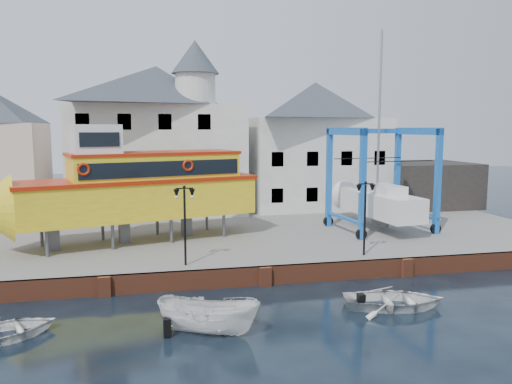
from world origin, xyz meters
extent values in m
plane|color=black|center=(0.00, 0.00, 0.00)|extent=(140.00, 140.00, 0.00)
cube|color=slate|center=(0.00, 11.00, 0.50)|extent=(44.00, 22.00, 1.00)
cube|color=brown|center=(0.00, 0.12, 0.50)|extent=(44.00, 0.25, 1.00)
cube|color=brown|center=(-8.00, -0.05, 0.50)|extent=(0.60, 0.36, 1.00)
cube|color=brown|center=(0.00, -0.05, 0.50)|extent=(0.60, 0.36, 1.00)
cube|color=brown|center=(8.00, -0.05, 0.50)|extent=(0.60, 0.36, 1.00)
cube|color=silver|center=(-5.00, 18.50, 5.50)|extent=(14.00, 8.00, 9.00)
pyramid|color=#30353F|center=(-5.00, 18.50, 11.60)|extent=(14.00, 8.00, 3.20)
cube|color=black|center=(-10.50, 14.54, 2.60)|extent=(1.00, 0.08, 1.20)
cube|color=black|center=(-7.50, 14.54, 2.60)|extent=(1.00, 0.08, 1.20)
cube|color=black|center=(-4.50, 14.54, 2.60)|extent=(1.00, 0.08, 1.20)
cube|color=black|center=(-1.50, 14.54, 2.60)|extent=(1.00, 0.08, 1.20)
cube|color=black|center=(-10.50, 14.54, 5.60)|extent=(1.00, 0.08, 1.20)
cube|color=black|center=(-7.50, 14.54, 5.60)|extent=(1.00, 0.08, 1.20)
cube|color=black|center=(-4.50, 14.54, 5.60)|extent=(1.00, 0.08, 1.20)
cube|color=black|center=(-1.50, 14.54, 5.60)|extent=(1.00, 0.08, 1.20)
cube|color=black|center=(-10.50, 14.54, 8.60)|extent=(1.00, 0.08, 1.20)
cube|color=black|center=(-7.50, 14.54, 8.60)|extent=(1.00, 0.08, 1.20)
cube|color=black|center=(-4.50, 14.54, 8.60)|extent=(1.00, 0.08, 1.20)
cube|color=black|center=(-1.50, 14.54, 8.60)|extent=(1.00, 0.08, 1.20)
cylinder|color=silver|center=(-2.00, 16.10, 11.20)|extent=(3.20, 3.20, 2.40)
cone|color=#30353F|center=(-2.00, 16.10, 13.70)|extent=(3.80, 3.80, 2.60)
cube|color=silver|center=(9.00, 19.00, 5.00)|extent=(12.00, 8.00, 8.00)
pyramid|color=#30353F|center=(9.00, 19.00, 10.60)|extent=(12.00, 8.00, 3.20)
cube|color=black|center=(4.50, 15.04, 2.60)|extent=(1.00, 0.08, 1.20)
cube|color=black|center=(7.50, 15.04, 2.60)|extent=(1.00, 0.08, 1.20)
cube|color=black|center=(10.50, 15.04, 2.60)|extent=(1.00, 0.08, 1.20)
cube|color=black|center=(13.50, 15.04, 2.60)|extent=(1.00, 0.08, 1.20)
cube|color=black|center=(4.50, 15.04, 5.60)|extent=(1.00, 0.08, 1.20)
cube|color=black|center=(7.50, 15.04, 5.60)|extent=(1.00, 0.08, 1.20)
cube|color=black|center=(10.50, 15.04, 5.60)|extent=(1.00, 0.08, 1.20)
cube|color=black|center=(13.50, 15.04, 5.60)|extent=(1.00, 0.08, 1.20)
cube|color=black|center=(19.00, 17.00, 3.00)|extent=(8.00, 7.00, 4.00)
cylinder|color=black|center=(-4.00, 1.20, 3.00)|extent=(0.12, 0.12, 4.00)
cube|color=black|center=(-4.00, 1.20, 5.05)|extent=(0.90, 0.06, 0.06)
sphere|color=black|center=(-4.00, 1.20, 5.12)|extent=(0.16, 0.16, 0.16)
cone|color=black|center=(-4.40, 1.20, 4.78)|extent=(0.32, 0.32, 0.45)
sphere|color=silver|center=(-4.40, 1.20, 4.60)|extent=(0.18, 0.18, 0.18)
cone|color=black|center=(-3.60, 1.20, 4.78)|extent=(0.32, 0.32, 0.45)
sphere|color=silver|center=(-3.60, 1.20, 4.60)|extent=(0.18, 0.18, 0.18)
cylinder|color=black|center=(6.00, 1.20, 3.00)|extent=(0.12, 0.12, 4.00)
cube|color=black|center=(6.00, 1.20, 5.05)|extent=(0.90, 0.06, 0.06)
sphere|color=black|center=(6.00, 1.20, 5.12)|extent=(0.16, 0.16, 0.16)
cone|color=black|center=(5.60, 1.20, 4.78)|extent=(0.32, 0.32, 0.45)
sphere|color=silver|center=(5.60, 1.20, 4.60)|extent=(0.18, 0.18, 0.18)
cone|color=black|center=(6.40, 1.20, 4.78)|extent=(0.32, 0.32, 0.45)
sphere|color=silver|center=(6.40, 1.20, 4.60)|extent=(0.18, 0.18, 0.18)
cylinder|color=#59595E|center=(-11.41, 4.50, 1.77)|extent=(0.25, 0.25, 1.54)
cylinder|color=#59595E|center=(-12.23, 7.27, 1.77)|extent=(0.25, 0.25, 1.54)
cylinder|color=#59595E|center=(-7.95, 5.52, 1.77)|extent=(0.25, 0.25, 1.54)
cylinder|color=#59595E|center=(-8.77, 8.29, 1.77)|extent=(0.25, 0.25, 1.54)
cylinder|color=#59595E|center=(-4.50, 6.54, 1.77)|extent=(0.25, 0.25, 1.54)
cylinder|color=#59595E|center=(-5.32, 9.31, 1.77)|extent=(0.25, 0.25, 1.54)
cylinder|color=#59595E|center=(-1.04, 7.57, 1.77)|extent=(0.25, 0.25, 1.54)
cylinder|color=#59595E|center=(-1.86, 10.33, 1.77)|extent=(0.25, 0.25, 1.54)
cube|color=#59595E|center=(-11.33, 6.03, 1.77)|extent=(0.74, 0.67, 1.54)
cube|color=#59595E|center=(-7.38, 7.20, 1.77)|extent=(0.74, 0.67, 1.54)
cube|color=#59595E|center=(-3.43, 8.36, 1.77)|extent=(0.74, 0.67, 1.54)
cube|color=gold|center=(-6.39, 7.49, 3.68)|extent=(14.93, 7.84, 2.26)
cube|color=#A62007|center=(-6.39, 7.49, 4.91)|extent=(15.27, 8.08, 0.23)
cube|color=gold|center=(-5.40, 7.78, 5.63)|extent=(10.87, 6.27, 1.65)
cube|color=black|center=(-4.90, 6.07, 5.68)|extent=(9.50, 2.86, 0.93)
cube|color=black|center=(-5.91, 9.49, 5.68)|extent=(9.50, 2.86, 0.93)
cube|color=#A62007|center=(-5.40, 7.78, 6.55)|extent=(11.09, 6.43, 0.19)
cube|color=silver|center=(-8.86, 6.76, 7.39)|extent=(3.33, 3.33, 1.87)
cube|color=black|center=(-8.47, 5.45, 7.47)|extent=(2.17, 0.69, 0.82)
torus|color=#A62007|center=(-9.33, 4.71, 5.84)|extent=(0.73, 0.34, 0.72)
torus|color=#A62007|center=(-3.40, 6.46, 5.84)|extent=(0.73, 0.34, 0.72)
cube|color=#1872BA|center=(7.47, 4.91, 4.54)|extent=(0.39, 0.39, 7.08)
cylinder|color=black|center=(7.47, 4.91, 1.35)|extent=(0.73, 0.33, 0.71)
cube|color=#1872BA|center=(6.95, 9.59, 4.54)|extent=(0.39, 0.39, 7.08)
cylinder|color=black|center=(6.95, 9.59, 1.35)|extent=(0.73, 0.33, 0.71)
cube|color=#1872BA|center=(13.16, 5.55, 4.54)|extent=(0.39, 0.39, 7.08)
cylinder|color=black|center=(13.16, 5.55, 1.35)|extent=(0.73, 0.33, 0.71)
cube|color=#1872BA|center=(12.64, 10.22, 4.54)|extent=(0.39, 0.39, 7.08)
cylinder|color=black|center=(12.64, 10.22, 1.35)|extent=(0.73, 0.33, 0.71)
cube|color=#1872BA|center=(7.21, 7.25, 7.91)|extent=(0.91, 5.07, 0.50)
cube|color=#1872BA|center=(7.21, 7.25, 2.01)|extent=(0.81, 5.06, 0.21)
cube|color=#1872BA|center=(12.90, 7.89, 7.91)|extent=(0.91, 5.07, 0.50)
cube|color=#1872BA|center=(12.90, 7.89, 2.01)|extent=(0.81, 5.06, 0.21)
cube|color=#1872BA|center=(9.79, 9.91, 7.91)|extent=(6.07, 1.03, 0.35)
cube|color=silver|center=(10.05, 7.57, 2.82)|extent=(3.15, 7.80, 1.62)
cone|color=silver|center=(9.56, 12.04, 2.82)|extent=(2.49, 1.87, 2.33)
cube|color=#59595E|center=(10.05, 7.57, 1.66)|extent=(0.44, 1.84, 0.71)
cube|color=silver|center=(10.11, 7.07, 3.93)|extent=(1.95, 3.20, 0.61)
cylinder|color=#99999E|center=(10.00, 8.07, 9.20)|extent=(0.18, 0.18, 11.13)
cube|color=black|center=(10.26, 5.76, 5.95)|extent=(5.45, 0.73, 0.05)
cube|color=black|center=(9.85, 9.38, 5.95)|extent=(5.45, 0.73, 0.05)
imported|color=silver|center=(-3.59, -5.44, 0.00)|extent=(4.57, 3.35, 1.66)
imported|color=silver|center=(5.02, -4.31, 0.00)|extent=(5.14, 4.14, 0.94)
imported|color=silver|center=(-11.50, -4.36, 0.00)|extent=(4.90, 4.28, 0.85)
camera|label=1|loc=(-5.67, -24.41, 8.12)|focal=35.00mm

